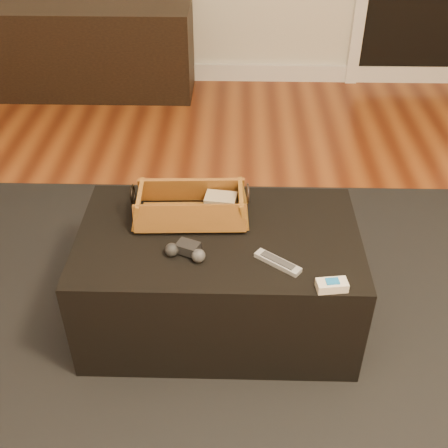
{
  "coord_description": "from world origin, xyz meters",
  "views": [
    {
      "loc": [
        0.02,
        -1.21,
        1.65
      ],
      "look_at": [
        -0.02,
        0.32,
        0.49
      ],
      "focal_mm": 45.0,
      "sensor_mm": 36.0,
      "label": 1
    }
  ],
  "objects_px": {
    "ottoman": "(219,278)",
    "wicker_basket": "(191,207)",
    "tv_remote": "(185,215)",
    "media_cabinet": "(81,50)",
    "cream_gadget": "(332,285)",
    "game_controller": "(186,251)",
    "silver_remote": "(278,262)"
  },
  "relations": [
    {
      "from": "media_cabinet",
      "to": "game_controller",
      "type": "bearing_deg",
      "value": -68.45
    },
    {
      "from": "media_cabinet",
      "to": "silver_remote",
      "type": "distance_m",
      "value": 2.63
    },
    {
      "from": "ottoman",
      "to": "tv_remote",
      "type": "bearing_deg",
      "value": 148.4
    },
    {
      "from": "wicker_basket",
      "to": "game_controller",
      "type": "relative_size",
      "value": 2.81
    },
    {
      "from": "media_cabinet",
      "to": "cream_gadget",
      "type": "distance_m",
      "value": 2.8
    },
    {
      "from": "tv_remote",
      "to": "cream_gadget",
      "type": "distance_m",
      "value": 0.59
    },
    {
      "from": "ottoman",
      "to": "wicker_basket",
      "type": "height_order",
      "value": "wicker_basket"
    },
    {
      "from": "wicker_basket",
      "to": "game_controller",
      "type": "bearing_deg",
      "value": -90.31
    },
    {
      "from": "tv_remote",
      "to": "wicker_basket",
      "type": "distance_m",
      "value": 0.03
    },
    {
      "from": "media_cabinet",
      "to": "ottoman",
      "type": "distance_m",
      "value": 2.4
    },
    {
      "from": "tv_remote",
      "to": "cream_gadget",
      "type": "relative_size",
      "value": 2.12
    },
    {
      "from": "tv_remote",
      "to": "wicker_basket",
      "type": "height_order",
      "value": "wicker_basket"
    },
    {
      "from": "ottoman",
      "to": "game_controller",
      "type": "relative_size",
      "value": 6.68
    },
    {
      "from": "ottoman",
      "to": "cream_gadget",
      "type": "distance_m",
      "value": 0.5
    },
    {
      "from": "media_cabinet",
      "to": "cream_gadget",
      "type": "bearing_deg",
      "value": -60.66
    },
    {
      "from": "wicker_basket",
      "to": "game_controller",
      "type": "xyz_separation_m",
      "value": [
        -0.0,
        -0.21,
        -0.03
      ]
    },
    {
      "from": "media_cabinet",
      "to": "cream_gadget",
      "type": "xyz_separation_m",
      "value": [
        1.37,
        -2.44,
        0.15
      ]
    },
    {
      "from": "ottoman",
      "to": "game_controller",
      "type": "bearing_deg",
      "value": -130.24
    },
    {
      "from": "silver_remote",
      "to": "cream_gadget",
      "type": "bearing_deg",
      "value": -34.73
    },
    {
      "from": "game_controller",
      "to": "silver_remote",
      "type": "bearing_deg",
      "value": -6.43
    },
    {
      "from": "wicker_basket",
      "to": "cream_gadget",
      "type": "relative_size",
      "value": 4.12
    },
    {
      "from": "ottoman",
      "to": "tv_remote",
      "type": "height_order",
      "value": "tv_remote"
    },
    {
      "from": "media_cabinet",
      "to": "silver_remote",
      "type": "relative_size",
      "value": 9.65
    },
    {
      "from": "ottoman",
      "to": "silver_remote",
      "type": "xyz_separation_m",
      "value": [
        0.2,
        -0.16,
        0.22
      ]
    },
    {
      "from": "ottoman",
      "to": "media_cabinet",
      "type": "bearing_deg",
      "value": 114.92
    },
    {
      "from": "media_cabinet",
      "to": "tv_remote",
      "type": "xyz_separation_m",
      "value": [
        0.89,
        -2.1,
        0.16
      ]
    },
    {
      "from": "ottoman",
      "to": "tv_remote",
      "type": "xyz_separation_m",
      "value": [
        -0.12,
        0.08,
        0.24
      ]
    },
    {
      "from": "media_cabinet",
      "to": "game_controller",
      "type": "height_order",
      "value": "media_cabinet"
    },
    {
      "from": "wicker_basket",
      "to": "media_cabinet",
      "type": "bearing_deg",
      "value": 113.55
    },
    {
      "from": "media_cabinet",
      "to": "tv_remote",
      "type": "distance_m",
      "value": 2.28
    },
    {
      "from": "ottoman",
      "to": "cream_gadget",
      "type": "bearing_deg",
      "value": -36.58
    },
    {
      "from": "ottoman",
      "to": "silver_remote",
      "type": "relative_size",
      "value": 6.42
    }
  ]
}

